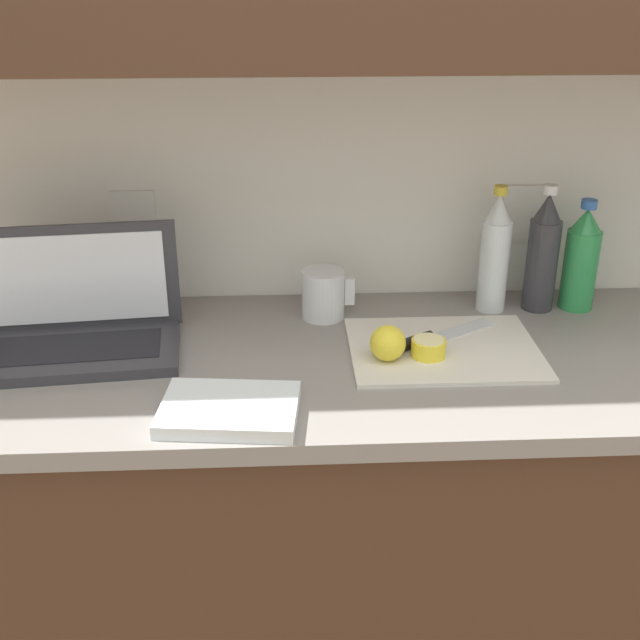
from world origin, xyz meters
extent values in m
cube|color=white|center=(0.00, 0.33, 1.30)|extent=(5.20, 0.06, 2.60)
cube|color=white|center=(-0.66, 0.29, 1.09)|extent=(0.09, 0.01, 0.12)
cube|color=white|center=(0.16, 0.29, 1.09)|extent=(0.09, 0.01, 0.12)
cube|color=#472D1E|center=(0.00, 0.00, 0.44)|extent=(1.96, 0.56, 0.88)
cube|color=gray|center=(0.00, 0.00, 0.90)|extent=(2.02, 0.60, 0.03)
cube|color=#333338|center=(-0.74, 0.02, 0.92)|extent=(0.40, 0.25, 0.02)
cube|color=black|center=(-0.74, 0.02, 0.94)|extent=(0.32, 0.15, 0.00)
cube|color=#333338|center=(-0.75, 0.12, 1.03)|extent=(0.39, 0.05, 0.21)
cube|color=white|center=(-0.75, 0.11, 1.03)|extent=(0.34, 0.04, 0.18)
cube|color=silver|center=(-0.06, 0.01, 0.92)|extent=(0.35, 0.28, 0.01)
cube|color=silver|center=(-0.01, 0.08, 0.92)|extent=(0.15, 0.11, 0.00)
cylinder|color=black|center=(-0.12, 0.01, 0.93)|extent=(0.11, 0.08, 0.02)
cylinder|color=yellow|center=(-0.09, -0.02, 0.94)|extent=(0.06, 0.06, 0.03)
cylinder|color=#F4EAA3|center=(-0.09, -0.02, 0.96)|extent=(0.06, 0.06, 0.00)
sphere|color=yellow|center=(-0.17, -0.03, 0.96)|extent=(0.07, 0.07, 0.07)
cylinder|color=#2D934C|center=(0.26, 0.20, 1.00)|extent=(0.07, 0.07, 0.17)
cone|color=#2D934C|center=(0.26, 0.20, 1.11)|extent=(0.06, 0.06, 0.05)
cylinder|color=#3366B2|center=(0.26, 0.20, 1.14)|extent=(0.03, 0.03, 0.02)
cylinder|color=#333338|center=(0.18, 0.20, 1.01)|extent=(0.06, 0.06, 0.19)
cone|color=#333338|center=(0.18, 0.20, 1.13)|extent=(0.06, 0.06, 0.06)
cylinder|color=white|center=(0.18, 0.20, 1.17)|extent=(0.03, 0.03, 0.02)
cylinder|color=silver|center=(0.08, 0.20, 1.01)|extent=(0.06, 0.06, 0.19)
cone|color=silver|center=(0.08, 0.20, 1.13)|extent=(0.05, 0.05, 0.06)
cylinder|color=gold|center=(0.08, 0.20, 1.17)|extent=(0.03, 0.03, 0.02)
cylinder|color=silver|center=(-0.27, 0.18, 0.96)|extent=(0.09, 0.09, 0.10)
cube|color=silver|center=(-0.22, 0.18, 0.97)|extent=(0.02, 0.01, 0.06)
cube|color=white|center=(-0.45, -0.20, 0.93)|extent=(0.24, 0.18, 0.02)
camera|label=1|loc=(-0.36, -1.33, 1.60)|focal=45.00mm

